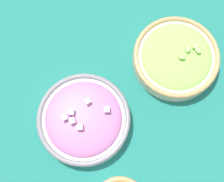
% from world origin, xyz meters
% --- Properties ---
extents(ground_plane, '(3.00, 3.00, 0.00)m').
position_xyz_m(ground_plane, '(0.00, 0.00, 0.00)').
color(ground_plane, '#196056').
extents(bowl_red_onion, '(0.21, 0.21, 0.06)m').
position_xyz_m(bowl_red_onion, '(0.09, -0.01, 0.02)').
color(bowl_red_onion, silver).
rests_on(bowl_red_onion, ground_plane).
extents(bowl_lettuce, '(0.20, 0.20, 0.06)m').
position_xyz_m(bowl_lettuce, '(-0.15, 0.07, 0.03)').
color(bowl_lettuce, beige).
rests_on(bowl_lettuce, ground_plane).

